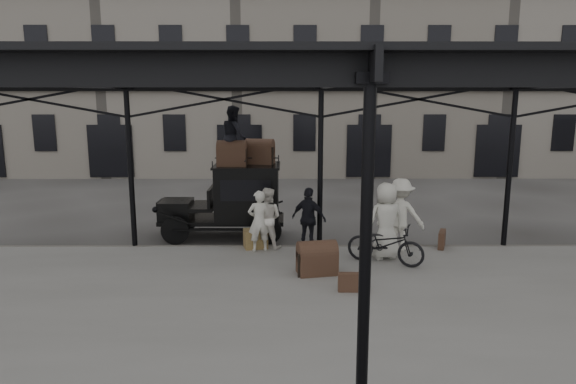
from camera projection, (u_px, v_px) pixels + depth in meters
name	position (u px, v px, depth m)	size (l,w,h in m)	color
ground	(325.00, 276.00, 11.96)	(120.00, 120.00, 0.00)	#383533
platform	(332.00, 309.00, 9.98)	(28.00, 8.00, 0.15)	slate
canopy	(335.00, 71.00, 9.41)	(22.50, 9.00, 4.74)	black
building_frontage	(302.00, 42.00, 28.32)	(64.00, 8.00, 14.00)	slate
taxi	(237.00, 198.00, 14.99)	(3.65, 1.55, 2.18)	black
porter_left	(259.00, 221.00, 13.28)	(0.58, 0.38, 1.60)	beige
porter_midleft	(267.00, 218.00, 13.54)	(0.79, 0.62, 1.63)	silver
porter_centre	(386.00, 221.00, 12.65)	(0.94, 0.61, 1.91)	beige
porter_official	(309.00, 219.00, 13.43)	(0.97, 0.40, 1.65)	black
porter_right	(400.00, 214.00, 13.35)	(1.22, 0.70, 1.89)	silver
bicycle	(385.00, 244.00, 12.31)	(0.65, 1.87, 0.98)	black
porter_roof	(234.00, 136.00, 14.55)	(0.82, 0.64, 1.69)	black
steamer_trunk_roof_near	(232.00, 155.00, 14.50)	(0.82, 0.50, 0.60)	#4C3023
steamer_trunk_roof_far	(259.00, 153.00, 14.95)	(0.83, 0.51, 0.61)	#4C3023
steamer_trunk_platform	(317.00, 260.00, 11.66)	(0.88, 0.54, 0.64)	#4C3023
wicker_hamper	(256.00, 239.00, 13.65)	(0.60, 0.45, 0.50)	olive
suitcase_upright	(442.00, 239.00, 13.67)	(0.15, 0.60, 0.45)	#4C3023
suitcase_flat	(353.00, 282.00, 10.62)	(0.60, 0.15, 0.40)	#4C3023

